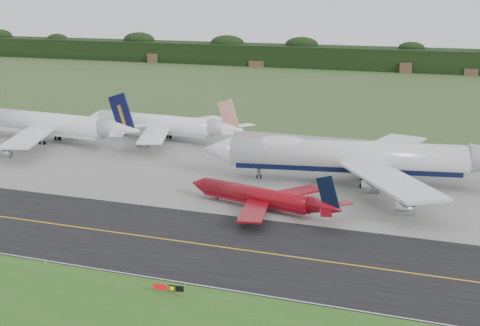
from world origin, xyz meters
name	(u,v)px	position (x,y,z in m)	size (l,w,h in m)	color
ground	(239,240)	(0.00, 0.00, 0.00)	(600.00, 600.00, 0.00)	#375226
taxiway	(231,248)	(0.00, -4.00, 0.01)	(400.00, 32.00, 0.02)	black
apron	(310,170)	(0.00, 51.00, 0.01)	(400.00, 78.00, 0.01)	gray
taxiway_centreline	(231,248)	(0.00, -4.00, 0.03)	(400.00, 0.40, 0.00)	gold
taxiway_edge_line	(194,284)	(0.00, -19.50, 0.03)	(400.00, 0.25, 0.00)	silver
horizon_treeline	(411,61)	(0.00, 273.76, 5.47)	(700.00, 25.00, 12.00)	black
jet_ba_747	(359,157)	(13.31, 43.00, 6.36)	(74.07, 60.60, 18.68)	silver
jet_red_737	(263,197)	(-1.28, 17.79, 2.62)	(34.82, 27.86, 9.49)	maroon
jet_navy_gold	(49,124)	(-79.09, 55.15, 5.35)	(63.11, 54.79, 16.28)	white
jet_star_tail	(163,125)	(-49.25, 69.01, 4.64)	(52.83, 44.06, 13.93)	white
taxiway_sign	(168,288)	(-2.07, -23.99, 1.08)	(4.59, 0.73, 1.54)	slate
edge_marker_left	(46,262)	(-25.87, -20.50, 0.25)	(0.16, 0.16, 0.50)	yellow
edge_marker_center	(185,285)	(-0.97, -20.50, 0.25)	(0.16, 0.16, 0.50)	yellow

